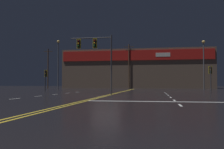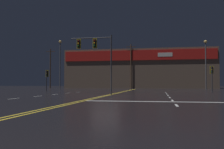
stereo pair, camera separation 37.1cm
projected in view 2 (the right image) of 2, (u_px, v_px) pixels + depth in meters
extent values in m
plane|color=black|center=(105.00, 96.00, 21.97)|extent=(200.00, 200.00, 0.00)
cube|color=gold|center=(104.00, 96.00, 22.00)|extent=(0.12, 60.00, 0.01)
cube|color=gold|center=(107.00, 96.00, 21.94)|extent=(0.12, 60.00, 0.01)
cube|color=silver|center=(14.00, 99.00, 17.66)|extent=(0.12, 1.40, 0.01)
cube|color=silver|center=(38.00, 96.00, 21.20)|extent=(0.12, 1.40, 0.01)
cube|color=silver|center=(55.00, 94.00, 24.73)|extent=(0.12, 1.40, 0.01)
cube|color=silver|center=(68.00, 93.00, 28.27)|extent=(0.12, 1.40, 0.01)
cube|color=silver|center=(78.00, 92.00, 31.81)|extent=(0.12, 1.40, 0.01)
cube|color=silver|center=(177.00, 105.00, 12.13)|extent=(0.12, 1.40, 0.01)
cube|color=silver|center=(172.00, 100.00, 15.67)|extent=(0.12, 1.40, 0.01)
cube|color=silver|center=(170.00, 97.00, 19.21)|extent=(0.12, 1.40, 0.01)
cube|color=silver|center=(168.00, 95.00, 22.74)|extent=(0.12, 1.40, 0.01)
cube|color=silver|center=(167.00, 94.00, 26.28)|extent=(0.12, 1.40, 0.01)
cube|color=silver|center=(166.00, 93.00, 29.82)|extent=(0.12, 1.40, 0.01)
cube|color=silver|center=(174.00, 102.00, 14.47)|extent=(10.51, 0.40, 0.01)
cylinder|color=#38383D|center=(111.00, 65.00, 24.45)|extent=(0.14, 0.14, 5.88)
cylinder|color=#38383D|center=(91.00, 38.00, 24.93)|extent=(4.16, 0.10, 0.10)
cube|color=black|center=(95.00, 43.00, 24.84)|extent=(0.28, 0.24, 0.84)
cube|color=gold|center=(95.00, 43.00, 24.84)|extent=(0.42, 0.08, 0.99)
sphere|color=#500705|center=(94.00, 41.00, 24.69)|extent=(0.17, 0.17, 0.17)
sphere|color=orange|center=(94.00, 43.00, 24.68)|extent=(0.17, 0.17, 0.17)
sphere|color=#084513|center=(94.00, 46.00, 24.67)|extent=(0.17, 0.17, 0.17)
cube|color=black|center=(79.00, 44.00, 25.14)|extent=(0.28, 0.24, 0.84)
cube|color=gold|center=(79.00, 44.00, 25.14)|extent=(0.42, 0.08, 0.99)
sphere|color=#500705|center=(78.00, 41.00, 25.00)|extent=(0.17, 0.17, 0.17)
sphere|color=orange|center=(78.00, 44.00, 24.99)|extent=(0.17, 0.17, 0.17)
sphere|color=#084513|center=(78.00, 46.00, 24.98)|extent=(0.17, 0.17, 0.17)
cylinder|color=#38383D|center=(212.00, 79.00, 31.74)|extent=(0.13, 0.13, 3.32)
cube|color=black|center=(212.00, 70.00, 31.96)|extent=(0.28, 0.24, 0.84)
cube|color=gold|center=(212.00, 70.00, 31.96)|extent=(0.42, 0.08, 0.99)
sphere|color=#500705|center=(212.00, 68.00, 31.82)|extent=(0.17, 0.17, 0.17)
sphere|color=orange|center=(212.00, 70.00, 31.81)|extent=(0.17, 0.17, 0.17)
sphere|color=#084513|center=(212.00, 72.00, 31.80)|extent=(0.17, 0.17, 0.17)
cylinder|color=#38383D|center=(46.00, 81.00, 36.01)|extent=(0.13, 0.13, 3.04)
cube|color=black|center=(47.00, 73.00, 36.22)|extent=(0.28, 0.24, 0.84)
cube|color=gold|center=(47.00, 73.00, 36.22)|extent=(0.42, 0.08, 0.99)
sphere|color=#500705|center=(47.00, 72.00, 36.08)|extent=(0.17, 0.17, 0.17)
sphere|color=orange|center=(47.00, 73.00, 36.07)|extent=(0.17, 0.17, 0.17)
sphere|color=#084513|center=(47.00, 75.00, 36.06)|extent=(0.17, 0.17, 0.17)
cylinder|color=#59595E|center=(60.00, 66.00, 49.15)|extent=(0.20, 0.20, 9.23)
sphere|color=#F4C666|center=(60.00, 42.00, 49.33)|extent=(0.56, 0.56, 0.56)
cylinder|color=#59595E|center=(206.00, 66.00, 43.38)|extent=(0.20, 0.20, 8.26)
sphere|color=#F4C666|center=(206.00, 42.00, 43.54)|extent=(0.56, 0.56, 0.56)
cube|color=brown|center=(139.00, 70.00, 61.83)|extent=(35.33, 10.00, 9.23)
cube|color=red|center=(137.00, 55.00, 56.94)|extent=(34.63, 0.20, 2.31)
cube|color=white|center=(165.00, 55.00, 55.76)|extent=(3.20, 0.16, 0.90)
cylinder|color=#4C3828|center=(50.00, 69.00, 60.48)|extent=(0.26, 0.26, 9.54)
cube|color=#4C3828|center=(50.00, 51.00, 60.64)|extent=(2.20, 0.12, 0.12)
cylinder|color=#4C3828|center=(131.00, 66.00, 56.92)|extent=(0.26, 0.26, 10.17)
cube|color=#4C3828|center=(131.00, 47.00, 57.09)|extent=(2.20, 0.12, 0.12)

